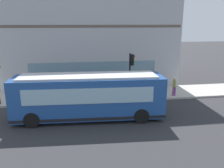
% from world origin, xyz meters
% --- Properties ---
extents(ground, '(120.00, 120.00, 0.00)m').
position_xyz_m(ground, '(0.00, 0.00, 0.00)').
color(ground, '#2D2D30').
extents(sidewalk_curb, '(3.82, 40.00, 0.15)m').
position_xyz_m(sidewalk_curb, '(4.51, 0.00, 0.07)').
color(sidewalk_curb, '#B2ADA3').
rests_on(sidewalk_curb, ground).
extents(building_corner, '(6.92, 17.26, 11.06)m').
position_xyz_m(building_corner, '(9.85, 0.00, 5.52)').
color(building_corner, '#A8A8AD').
rests_on(building_corner, ground).
extents(city_bus_nearside, '(3.07, 10.16, 3.07)m').
position_xyz_m(city_bus_nearside, '(-0.38, 0.86, 1.55)').
color(city_bus_nearside, '#1E478C').
rests_on(city_bus_nearside, ground).
extents(traffic_light_near_corner, '(0.32, 0.49, 3.85)m').
position_xyz_m(traffic_light_near_corner, '(3.05, -2.87, 2.84)').
color(traffic_light_near_corner, black).
rests_on(traffic_light_near_corner, sidewalk_curb).
extents(fire_hydrant, '(0.35, 0.35, 0.74)m').
position_xyz_m(fire_hydrant, '(3.64, -3.88, 0.51)').
color(fire_hydrant, red).
rests_on(fire_hydrant, sidewalk_curb).
extents(pedestrian_walking_along_curb, '(0.32, 0.32, 1.71)m').
position_xyz_m(pedestrian_walking_along_curb, '(4.42, -0.54, 1.13)').
color(pedestrian_walking_along_curb, '#B23338').
rests_on(pedestrian_walking_along_curb, sidewalk_curb).
extents(pedestrian_near_hydrant, '(0.32, 0.32, 1.54)m').
position_xyz_m(pedestrian_near_hydrant, '(5.42, -6.28, 1.03)').
color(pedestrian_near_hydrant, '#8C3F8C').
rests_on(pedestrian_near_hydrant, sidewalk_curb).
extents(pedestrian_by_light_pole, '(0.32, 0.32, 1.64)m').
position_xyz_m(pedestrian_by_light_pole, '(5.16, 2.89, 1.09)').
color(pedestrian_by_light_pole, black).
rests_on(pedestrian_by_light_pole, sidewalk_curb).
extents(pedestrian_near_building_entrance, '(0.32, 0.32, 1.65)m').
position_xyz_m(pedestrian_near_building_entrance, '(3.16, -6.80, 1.10)').
color(pedestrian_near_building_entrance, '#8C3F8C').
rests_on(pedestrian_near_building_entrance, sidewalk_curb).
extents(newspaper_vending_box, '(0.44, 0.43, 0.90)m').
position_xyz_m(newspaper_vending_box, '(4.34, -2.87, 0.60)').
color(newspaper_vending_box, '#197233').
rests_on(newspaper_vending_box, sidewalk_curb).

